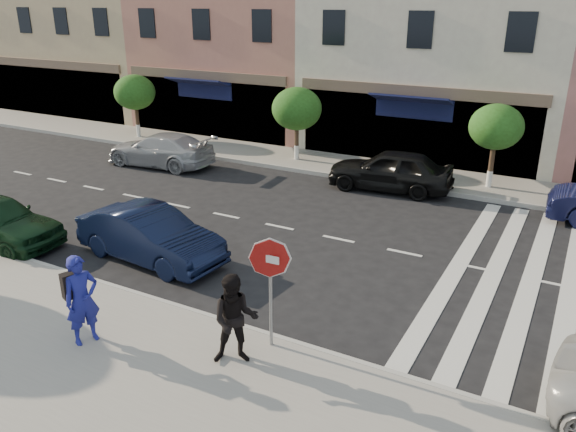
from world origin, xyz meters
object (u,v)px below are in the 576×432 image
object	(u,v)px
photographer	(82,300)
car_far_left	(160,150)
walker	(235,320)
car_far_mid	(390,170)
stop_sign	(270,268)
car_near_mid	(150,235)

from	to	relation	value
photographer	car_far_left	distance (m)	13.42
photographer	walker	xyz separation A→B (m)	(3.02, 0.87, -0.03)
walker	car_far_left	bearing A→B (deg)	104.47
car_far_left	car_far_mid	world-z (taller)	car_far_mid
stop_sign	car_near_mid	size ratio (longest dim) A/B	0.54
walker	car_far_mid	size ratio (longest dim) A/B	0.40
walker	car_near_mid	bearing A→B (deg)	116.51
stop_sign	car_near_mid	distance (m)	5.52
stop_sign	car_far_left	world-z (taller)	stop_sign
car_near_mid	car_far_mid	size ratio (longest dim) A/B	0.96
car_near_mid	car_far_left	xyz separation A→B (m)	(-5.94, 7.30, -0.02)
stop_sign	car_far_left	size ratio (longest dim) A/B	0.49
car_far_left	stop_sign	bearing A→B (deg)	45.15
photographer	walker	distance (m)	3.14
stop_sign	car_far_left	distance (m)	14.47
photographer	car_near_mid	world-z (taller)	photographer
walker	car_far_left	distance (m)	14.71
car_near_mid	car_far_mid	world-z (taller)	car_far_mid
walker	car_far_mid	xyz separation A→B (m)	(-1.02, 11.69, -0.28)
stop_sign	car_far_mid	size ratio (longest dim) A/B	0.52
photographer	car_far_mid	size ratio (longest dim) A/B	0.41
stop_sign	car_far_left	xyz separation A→B (m)	(-10.91, 9.43, -1.16)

